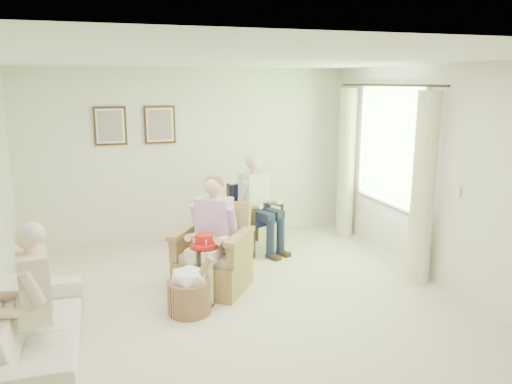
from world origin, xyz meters
The scene contains 18 objects.
floor centered at (0.00, 0.00, 0.00)m, with size 5.50×5.50×0.00m, color beige.
back_wall centered at (0.00, 2.75, 1.30)m, with size 5.00×0.04×2.60m, color silver.
front_wall centered at (0.00, -2.75, 1.30)m, with size 5.00×0.04×2.60m, color silver.
right_wall centered at (2.50, 0.00, 1.30)m, with size 0.04×5.50×2.60m, color silver.
ceiling centered at (0.00, 0.00, 2.60)m, with size 5.00×5.50×0.02m, color white.
window centered at (2.46, 1.20, 1.58)m, with size 0.13×2.50×1.63m.
curtain_left centered at (2.33, 0.22, 1.15)m, with size 0.34×0.34×2.30m, color beige.
curtain_right centered at (2.33, 2.18, 1.15)m, with size 0.34×0.34×2.30m, color beige.
framed_print_left centered at (-1.15, 2.71, 1.78)m, with size 0.45×0.05×0.55m.
framed_print_right centered at (-0.45, 2.71, 1.78)m, with size 0.45×0.05×0.55m.
wicker_armchair centered at (-0.13, 0.73, 0.32)m, with size 0.78×0.78×1.00m.
wood_armchair centered at (0.77, 2.00, 0.52)m, with size 0.62×0.58×0.95m.
sofa centered at (-1.95, -0.33, 0.28)m, with size 0.75×1.91×0.56m, color #F2E3D1.
person_wicker centered at (-0.13, 0.60, 0.77)m, with size 0.40×0.62×1.33m.
person_dark centered at (0.77, 1.84, 0.79)m, with size 0.40×0.62×1.36m.
person_sofa centered at (-1.95, -0.44, 0.69)m, with size 0.42×0.62×1.23m.
red_hat centered at (-0.28, 0.44, 0.68)m, with size 0.31×0.31×0.14m.
hatbox centered at (-0.51, 0.16, 0.26)m, with size 0.61×0.61×0.67m.
Camera 1 is at (-1.30, -4.71, 2.39)m, focal length 35.00 mm.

